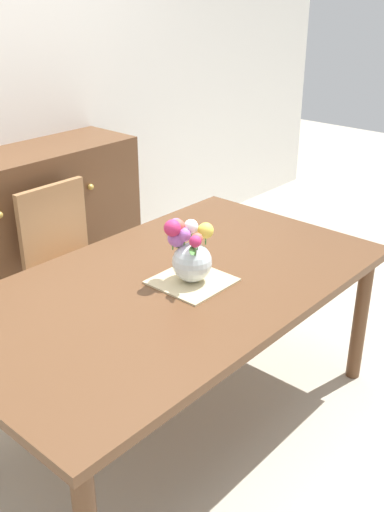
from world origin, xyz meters
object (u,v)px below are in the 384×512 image
Objects in this scene: dresser at (29,236)px; flower_vase at (189,252)px; dining_table at (171,296)px; chair_far at (68,256)px.

flower_vase is at bearing -95.17° from dresser.
dining_table is 1.35× the size of dresser.
dresser is at bearing 84.83° from flower_vase.
chair_far is at bearing -96.07° from dresser.
chair_far is at bearing 81.60° from dining_table.
flower_vase reaches higher than dining_table.
dresser is at bearing 82.36° from dining_table.
flower_vase reaches higher than dresser.
flower_vase is at bearing 85.25° from chair_far.
dining_table is 2.11× the size of chair_far.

